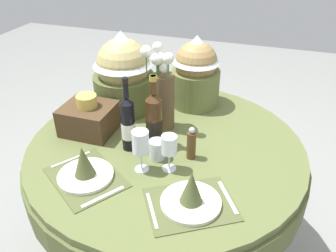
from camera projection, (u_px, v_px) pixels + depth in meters
ground at (166, 246)px, 2.13m from camera, size 8.00×8.00×0.00m
dining_table at (166, 163)px, 1.79m from camera, size 1.39×1.39×0.77m
place_setting_left at (85, 169)px, 1.47m from camera, size 0.43×0.41×0.16m
place_setting_right at (191, 196)px, 1.34m from camera, size 0.43×0.40×0.16m
flower_vase at (162, 92)px, 1.74m from camera, size 0.18×0.13×0.47m
wine_bottle_left at (128, 123)px, 1.61m from camera, size 0.07×0.07×0.37m
wine_bottle_centre at (154, 120)px, 1.64m from camera, size 0.08×0.08×0.37m
wine_glass_left at (140, 143)px, 1.47m from camera, size 0.07×0.07×0.20m
wine_glass_right at (169, 146)px, 1.48m from camera, size 0.07×0.07×0.17m
tumbler_near_left at (158, 150)px, 1.59m from camera, size 0.07×0.07×0.10m
pepper_mill at (191, 144)px, 1.58m from camera, size 0.04×0.04×0.17m
gift_tub_back_left at (123, 69)px, 1.92m from camera, size 0.35×0.35×0.45m
gift_tub_back_centre at (196, 69)px, 1.97m from camera, size 0.28×0.28×0.41m
woven_basket_side_left at (89, 117)px, 1.78m from camera, size 0.26×0.23×0.20m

